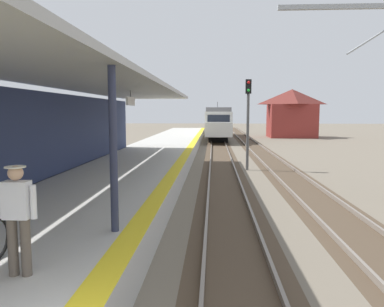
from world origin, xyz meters
The scene contains 8 objects.
station_platform centered at (-2.50, 16.00, 0.45)m, with size 5.00×80.00×0.91m.
station_building_with_canopy centered at (-4.30, 11.13, 2.66)m, with size 4.85×24.00×4.43m.
track_pair_nearest_platform centered at (1.90, 20.00, 0.05)m, with size 2.34×120.00×0.16m.
track_pair_middle centered at (5.30, 20.00, 0.05)m, with size 2.34×120.00×0.16m.
approaching_train centered at (1.90, 44.85, 2.18)m, with size 2.93×19.60×4.76m.
commuter_person centered at (-1.52, 2.37, 1.84)m, with size 0.59×0.30×1.67m.
rail_signal_post centered at (3.34, 18.76, 3.19)m, with size 0.32×0.34×5.20m.
distant_trackside_house centered at (11.81, 48.01, 3.34)m, with size 6.60×5.28×6.40m.
Camera 1 is at (1.37, -2.86, 3.34)m, focal length 34.93 mm.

